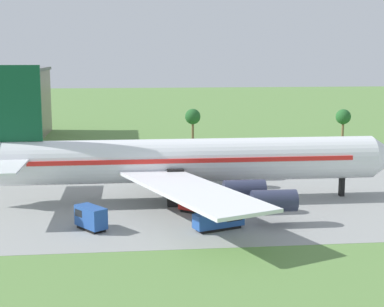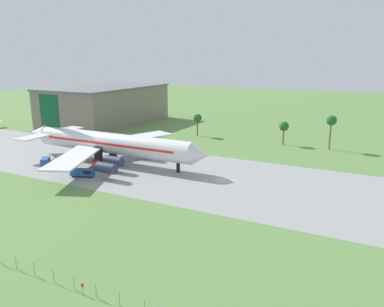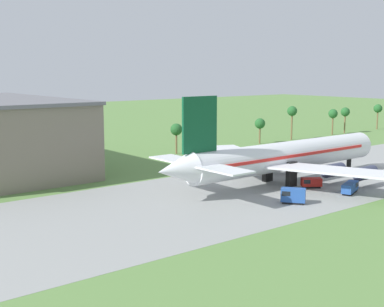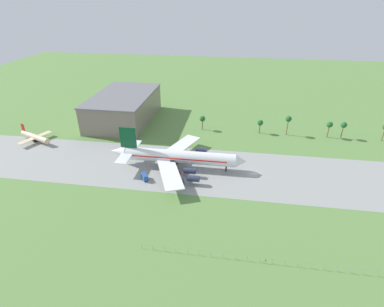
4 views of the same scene
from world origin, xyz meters
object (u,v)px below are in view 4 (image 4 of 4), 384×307
at_px(jet_airliner, 177,157).
at_px(catering_van, 176,172).
at_px(baggage_tug, 144,177).
at_px(regional_aircraft, 35,137).
at_px(terminal_building, 124,107).
at_px(no_stopping_sign, 266,261).
at_px(fuel_truck, 178,182).

height_order(jet_airliner, catering_van, jet_airliner).
bearing_deg(baggage_tug, regional_aircraft, 158.37).
height_order(jet_airliner, baggage_tug, jet_airliner).
distance_m(catering_van, terminal_building, 81.11).
height_order(jet_airliner, no_stopping_sign, jet_airliner).
xyz_separation_m(baggage_tug, fuel_truck, (16.17, -1.63, -0.40)).
bearing_deg(jet_airliner, terminal_building, 130.03).
bearing_deg(baggage_tug, jet_airliner, 46.59).
xyz_separation_m(regional_aircraft, baggage_tug, (75.71, -30.03, -1.42)).
relative_size(catering_van, terminal_building, 0.08).
xyz_separation_m(regional_aircraft, no_stopping_sign, (129.02, -72.18, -1.96)).
bearing_deg(baggage_tug, catering_van, 26.02).
bearing_deg(no_stopping_sign, fuel_truck, 132.51).
relative_size(fuel_truck, catering_van, 1.46).
bearing_deg(regional_aircraft, no_stopping_sign, -29.22).
height_order(jet_airliner, regional_aircraft, jet_airliner).
relative_size(regional_aircraft, catering_van, 4.83).
xyz_separation_m(fuel_truck, no_stopping_sign, (37.15, -40.53, -0.14)).
height_order(baggage_tug, fuel_truck, baggage_tug).
xyz_separation_m(catering_van, terminal_building, (-48.88, 64.24, 7.94)).
bearing_deg(no_stopping_sign, baggage_tug, 141.67).
distance_m(no_stopping_sign, terminal_building, 143.80).
height_order(fuel_truck, terminal_building, terminal_building).
distance_m(regional_aircraft, baggage_tug, 81.46).
distance_m(regional_aircraft, fuel_truck, 97.19).
xyz_separation_m(regional_aircraft, terminal_building, (40.61, 40.94, 6.09)).
bearing_deg(catering_van, jet_airliner, 96.52).
xyz_separation_m(baggage_tug, terminal_building, (-35.10, 70.97, 7.51)).
xyz_separation_m(jet_airliner, fuel_truck, (3.18, -15.36, -4.84)).
distance_m(baggage_tug, terminal_building, 79.53).
bearing_deg(terminal_building, catering_van, -52.73).
relative_size(regional_aircraft, fuel_truck, 3.30).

